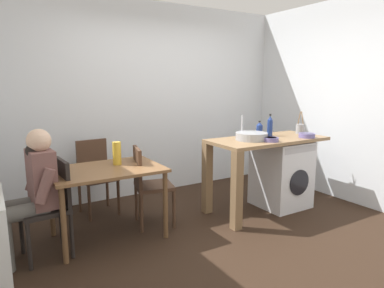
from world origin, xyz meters
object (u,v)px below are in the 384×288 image
Objects in this scene: vase at (117,153)px; bottle_tall_green at (259,129)px; dining_table at (107,177)px; chair_opposite at (147,182)px; colander at (307,135)px; chair_person_seat at (52,202)px; mixing_bowl at (271,139)px; utensil_crock at (300,129)px; washing_machine at (281,174)px; chair_spare_by_wall at (96,172)px; seated_person at (32,189)px; bottle_squat_brown at (270,126)px.

bottle_tall_green is at bearing -5.73° from vase.
chair_opposite is at bearing 7.96° from dining_table.
bottle_tall_green is 0.59m from colander.
chair_person_seat is 4.50× the size of colander.
utensil_crock is at bearing 17.94° from mixing_bowl.
washing_machine is at bearing -97.87° from chair_person_seat.
chair_spare_by_wall is 0.75× the size of seated_person.
seated_person is 4.93× the size of vase.
mixing_bowl is at bearing -13.99° from dining_table.
mixing_bowl is at bearing 81.82° from chair_opposite.
utensil_crock is 1.50× the size of colander.
bottle_tall_green is 1.84m from vase.
utensil_crock is at bearing -96.52° from chair_person_seat.
colander is at bearing -41.88° from bottle_tall_green.
chair_opposite is (1.02, 0.16, 0.00)m from chair_person_seat.
bottle_squat_brown reaches higher than washing_machine.
seated_person is 2.85m from bottle_squat_brown.
chair_spare_by_wall is at bearing 151.69° from colander.
vase is (0.15, 0.10, 0.22)m from dining_table.
bottle_squat_brown is at bearing 151.90° from chair_spare_by_wall.
bottle_tall_green is at bearing -94.29° from chair_person_seat.
washing_machine reaches higher than dining_table.
chair_spare_by_wall is at bearing 156.08° from bottle_squat_brown.
chair_opposite is 0.80m from chair_spare_by_wall.
dining_table is 4.52× the size of vase.
washing_machine is (1.75, -0.32, -0.08)m from chair_opposite.
mixing_bowl is 0.74× the size of vase.
bottle_tall_green is 0.66× the size of utensil_crock.
bottle_squat_brown is 1.56× the size of mixing_bowl.
colander is (2.32, -1.25, 0.44)m from chair_spare_by_wall.
bottle_squat_brown is (2.02, -0.90, 0.54)m from chair_spare_by_wall.
chair_spare_by_wall is (0.09, 0.77, -0.14)m from dining_table.
chair_person_seat is 0.80m from vase.
colander is at bearing -1.94° from mixing_bowl.
chair_spare_by_wall is at bearing 155.50° from bottle_tall_green.
chair_person_seat is at bearing -179.75° from bottle_tall_green.
vase is (-1.97, 0.22, -0.19)m from bottle_squat_brown.
washing_machine is 0.67m from utensil_crock.
seated_person is 3.31m from utensil_crock.
bottle_squat_brown reaches higher than bottle_tall_green.
bottle_squat_brown reaches higher than vase.
chair_spare_by_wall is 4.54× the size of bottle_tall_green.
utensil_crock is (0.47, -0.08, -0.06)m from bottle_squat_brown.
bottle_tall_green is at bearing -94.03° from seated_person.
bottle_squat_brown is (1.64, -0.19, 0.54)m from chair_opposite.
washing_machine is 4.74× the size of mixing_bowl.
utensil_crock is 0.33m from colander.
chair_opposite is 3.18× the size of bottle_squat_brown.
seated_person is 6.61× the size of mixing_bowl.
colander reaches higher than chair_person_seat.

